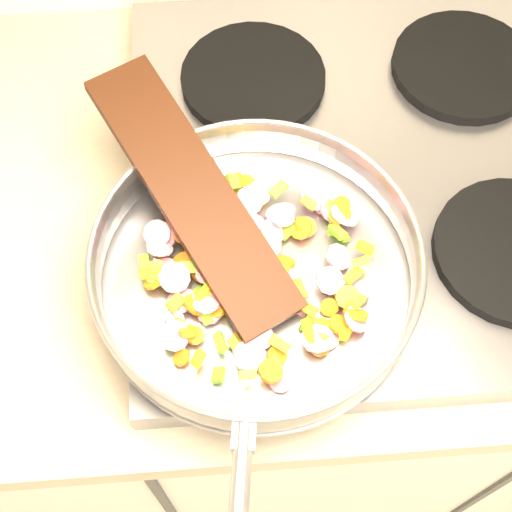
{
  "coord_description": "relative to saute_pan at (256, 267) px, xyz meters",
  "views": [
    {
      "loc": [
        -0.89,
        1.16,
        1.66
      ],
      "look_at": [
        -0.86,
        1.51,
        1.01
      ],
      "focal_mm": 50.0,
      "sensor_mm": 36.0,
      "label": 1
    }
  ],
  "objects": [
    {
      "name": "cooktop",
      "position": [
        0.16,
        0.16,
        -0.07
      ],
      "size": [
        0.6,
        0.6,
        0.04
      ],
      "primitive_type": "cube",
      "color": "#939399",
      "rests_on": "counter_top"
    },
    {
      "name": "grate_bl",
      "position": [
        0.02,
        0.3,
        -0.04
      ],
      "size": [
        0.19,
        0.19,
        0.02
      ],
      "primitive_type": "cylinder",
      "color": "black",
      "rests_on": "cooktop"
    },
    {
      "name": "grate_fl",
      "position": [
        0.02,
        0.02,
        -0.04
      ],
      "size": [
        0.19,
        0.19,
        0.02
      ],
      "primitive_type": "cylinder",
      "color": "black",
      "rests_on": "cooktop"
    },
    {
      "name": "grate_br",
      "position": [
        0.3,
        0.3,
        -0.04
      ],
      "size": [
        0.19,
        0.19,
        0.02
      ],
      "primitive_type": "cylinder",
      "color": "black",
      "rests_on": "cooktop"
    },
    {
      "name": "wooden_spatula",
      "position": [
        -0.06,
        0.08,
        0.02
      ],
      "size": [
        0.23,
        0.33,
        0.08
      ],
      "primitive_type": "cube",
      "rotation": [
        0.0,
        -0.2,
        2.07
      ],
      "color": "black",
      "rests_on": "saute_pan"
    },
    {
      "name": "vegetable_heap",
      "position": [
        -0.0,
        0.01,
        -0.01
      ],
      "size": [
        0.26,
        0.27,
        0.05
      ],
      "color": "#63A622",
      "rests_on": "saute_pan"
    },
    {
      "name": "saute_pan",
      "position": [
        0.0,
        0.0,
        0.0
      ],
      "size": [
        0.4,
        0.56,
        0.06
      ],
      "rotation": [
        0.0,
        0.0,
        -0.14
      ],
      "color": "#9E9EA5",
      "rests_on": "grate_fl"
    }
  ]
}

